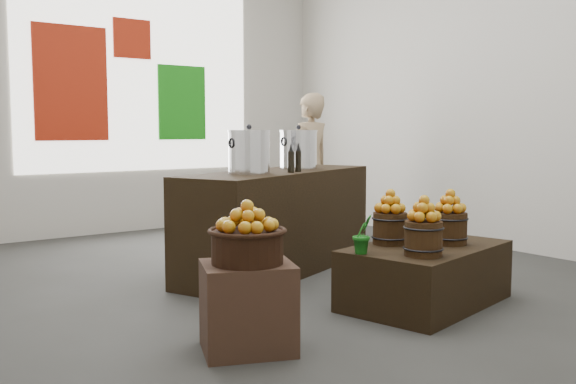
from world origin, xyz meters
TOP-DOWN VIEW (x-y plane):
  - ground at (0.00, 0.00)m, footprint 7.00×7.00m
  - back_wall at (0.00, 3.50)m, footprint 6.00×0.04m
  - back_opening at (0.30, 3.48)m, footprint 3.20×0.02m
  - deco_red_left at (-0.60, 3.47)m, footprint 0.90×0.04m
  - deco_green_right at (0.90, 3.47)m, footprint 0.70×0.04m
  - deco_red_upper at (0.20, 3.47)m, footprint 0.50×0.04m
  - crate at (-1.12, -1.30)m, footprint 0.66×0.61m
  - wicker_basket at (-1.12, -1.30)m, footprint 0.43×0.43m
  - apples_in_basket at (-1.12, -1.30)m, footprint 0.34×0.34m
  - display_table at (0.54, -1.23)m, footprint 1.46×1.07m
  - apple_bucket_front_left at (0.21, -1.49)m, footprint 0.26×0.26m
  - apples_in_bucket_front_left at (0.21, -1.49)m, footprint 0.20×0.20m
  - apple_bucket_front_right at (0.73, -1.29)m, footprint 0.26×0.26m
  - apples_in_bucket_front_right at (0.73, -1.29)m, footprint 0.20×0.20m
  - apple_bucket_rear at (0.36, -1.02)m, footprint 0.26×0.26m
  - apples_in_bucket_rear at (0.36, -1.02)m, footprint 0.20×0.20m
  - herb_garnish_right at (0.92, -0.91)m, footprint 0.25×0.23m
  - herb_garnish_left at (-0.07, -1.18)m, footprint 0.16×0.14m
  - counter at (0.31, 0.39)m, footprint 2.43×1.56m
  - stock_pot_left at (-0.13, 0.21)m, footprint 0.36×0.36m
  - stock_pot_center at (0.65, 0.53)m, footprint 0.36×0.36m
  - oil_cruets at (0.40, 0.17)m, footprint 0.18×0.12m
  - shopper at (1.76, 1.75)m, footprint 0.70×0.51m

SIDE VIEW (x-z plane):
  - ground at x=0.00m, z-range 0.00..0.00m
  - display_table at x=0.54m, z-range 0.00..0.46m
  - crate at x=-1.12m, z-range 0.00..0.54m
  - counter at x=0.31m, z-range 0.00..0.95m
  - herb_garnish_right at x=0.92m, z-range 0.46..0.69m
  - apple_bucket_front_left at x=0.21m, z-range 0.46..0.70m
  - apple_bucket_front_right at x=0.73m, z-range 0.46..0.70m
  - apple_bucket_rear at x=0.36m, z-range 0.46..0.70m
  - herb_garnish_left at x=-0.07m, z-range 0.46..0.74m
  - wicker_basket at x=-1.12m, z-range 0.54..0.73m
  - apples_in_bucket_front_left at x=0.21m, z-range 0.70..0.88m
  - apples_in_bucket_front_right at x=0.73m, z-range 0.70..0.88m
  - apples_in_bucket_rear at x=0.36m, z-range 0.70..0.88m
  - apples_in_basket at x=-1.12m, z-range 0.73..0.91m
  - shopper at x=1.76m, z-range 0.00..1.78m
  - oil_cruets at x=0.40m, z-range 0.95..1.21m
  - stock_pot_left at x=-0.13m, z-range 0.95..1.31m
  - stock_pot_center at x=0.65m, z-range 0.95..1.31m
  - deco_green_right at x=0.90m, z-range 1.20..2.20m
  - deco_red_left at x=-0.60m, z-range 1.20..2.60m
  - back_wall at x=0.00m, z-range 0.00..4.00m
  - back_opening at x=0.30m, z-range 0.80..3.20m
  - deco_red_upper at x=0.20m, z-range 2.25..2.75m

